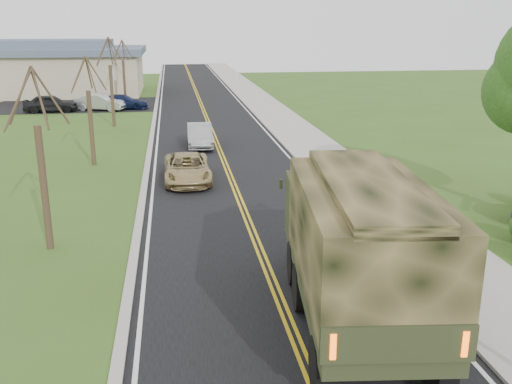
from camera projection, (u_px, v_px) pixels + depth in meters
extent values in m
cube|color=black|center=(204.00, 112.00, 48.77)|extent=(8.00, 120.00, 0.01)
cube|color=#9E998E|center=(252.00, 111.00, 49.34)|extent=(0.30, 120.00, 0.12)
cube|color=#9E998E|center=(272.00, 110.00, 49.59)|extent=(3.20, 120.00, 0.10)
cube|color=#9E998E|center=(155.00, 113.00, 48.18)|extent=(0.30, 120.00, 0.10)
cylinder|color=#38281C|center=(44.00, 189.00, 18.75)|extent=(0.24, 0.24, 4.20)
cylinder|color=#38281C|center=(50.00, 96.00, 18.07)|extent=(1.01, 0.33, 1.90)
cylinder|color=#38281C|center=(39.00, 96.00, 18.50)|extent=(0.13, 1.29, 1.74)
cylinder|color=#38281C|center=(20.00, 96.00, 17.99)|extent=(0.98, 0.43, 1.90)
cylinder|color=#38281C|center=(17.00, 101.00, 17.40)|extent=(0.79, 1.05, 1.77)
cylinder|color=#38281C|center=(40.00, 98.00, 17.53)|extent=(0.58, 0.90, 1.90)
cylinder|color=#38281C|center=(91.00, 128.00, 30.16)|extent=(0.24, 0.24, 3.96)
cylinder|color=#38281C|center=(96.00, 73.00, 29.53)|extent=(0.96, 0.32, 1.79)
cylinder|color=#38281C|center=(89.00, 74.00, 29.93)|extent=(0.12, 1.22, 1.65)
cylinder|color=#38281C|center=(79.00, 73.00, 29.45)|extent=(0.93, 0.41, 1.79)
cylinder|color=#38281C|center=(78.00, 76.00, 28.89)|extent=(0.75, 0.99, 1.67)
cylinder|color=#38281C|center=(91.00, 74.00, 29.02)|extent=(0.55, 0.85, 1.80)
cylinder|color=#38281C|center=(112.00, 96.00, 41.47)|extent=(0.24, 0.24, 4.44)
cylinder|color=#38281C|center=(116.00, 51.00, 40.76)|extent=(1.07, 0.35, 2.00)
cylinder|color=#38281C|center=(110.00, 52.00, 41.21)|extent=(0.13, 1.36, 1.84)
cylinder|color=#38281C|center=(102.00, 51.00, 40.67)|extent=(1.03, 0.46, 2.00)
cylinder|color=#38281C|center=(102.00, 53.00, 40.05)|extent=(0.83, 1.10, 1.87)
cylinder|color=#38281C|center=(112.00, 51.00, 40.19)|extent=(0.61, 0.95, 2.01)
cylinder|color=#38281C|center=(124.00, 82.00, 52.91)|extent=(0.24, 0.24, 4.08)
cylinder|color=#38281C|center=(128.00, 50.00, 52.25)|extent=(0.99, 0.33, 1.84)
cylinder|color=#38281C|center=(123.00, 50.00, 52.66)|extent=(0.13, 1.25, 1.69)
cylinder|color=#38281C|center=(117.00, 50.00, 52.17)|extent=(0.95, 0.42, 1.85)
cylinder|color=#38281C|center=(118.00, 51.00, 51.60)|extent=(0.77, 1.02, 1.72)
cylinder|color=#38281C|center=(125.00, 50.00, 51.72)|extent=(0.57, 0.88, 1.85)
cube|color=tan|center=(46.00, 74.00, 61.11)|extent=(20.00, 12.00, 4.20)
cube|color=#475466|center=(43.00, 51.00, 60.43)|extent=(21.00, 13.00, 0.70)
cube|color=#475466|center=(43.00, 44.00, 60.23)|extent=(14.00, 8.00, 0.90)
cube|color=black|center=(93.00, 105.00, 53.06)|extent=(18.00, 10.00, 0.02)
cylinder|color=black|center=(322.00, 367.00, 11.58)|extent=(0.54, 1.29, 1.26)
cylinder|color=black|center=(438.00, 364.00, 11.66)|extent=(0.54, 1.29, 1.26)
cylinder|color=black|center=(302.00, 287.00, 15.08)|extent=(0.54, 1.29, 1.26)
cylinder|color=black|center=(391.00, 286.00, 15.16)|extent=(0.54, 1.29, 1.26)
cylinder|color=black|center=(295.00, 263.00, 16.61)|extent=(0.54, 1.29, 1.26)
cylinder|color=black|center=(377.00, 261.00, 16.69)|extent=(0.54, 1.29, 1.26)
cube|color=#2E351D|center=(353.00, 278.00, 14.30)|extent=(3.61, 8.25, 0.40)
cube|color=#2E351D|center=(335.00, 205.00, 16.82)|extent=(2.97, 2.46, 1.60)
cube|color=black|center=(330.00, 188.00, 17.74)|extent=(2.51, 0.37, 0.80)
cube|color=#2E351D|center=(362.00, 284.00, 13.29)|extent=(3.51, 6.33, 0.17)
cube|color=black|center=(364.00, 236.00, 12.95)|extent=(3.51, 6.33, 2.29)
cube|color=black|center=(367.00, 185.00, 12.61)|extent=(2.49, 6.22, 0.29)
cube|color=#2E351D|center=(398.00, 343.00, 10.31)|extent=(2.85, 0.45, 0.74)
cube|color=#FF590C|center=(333.00, 347.00, 10.20)|extent=(0.12, 0.06, 0.51)
cube|color=#FF590C|center=(465.00, 344.00, 10.28)|extent=(0.12, 0.06, 0.51)
imported|color=tan|center=(187.00, 168.00, 27.29)|extent=(2.19, 4.70, 1.30)
imported|color=#A1A2A6|center=(200.00, 135.00, 35.01)|extent=(1.54, 4.28, 1.41)
imported|color=black|center=(50.00, 103.00, 48.64)|extent=(4.47, 1.92, 1.50)
imported|color=#B7B8BD|center=(100.00, 102.00, 49.62)|extent=(4.69, 2.86, 1.46)
imported|color=#0F1838|center=(123.00, 102.00, 50.38)|extent=(4.57, 2.26, 1.28)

